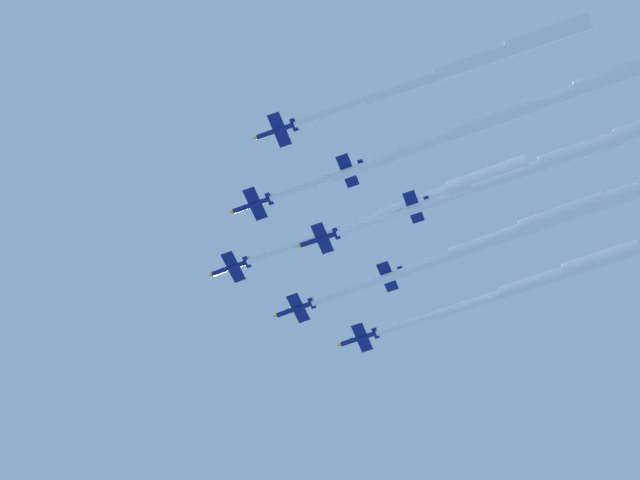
{
  "coord_description": "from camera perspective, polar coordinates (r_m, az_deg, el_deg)",
  "views": [
    {
      "loc": [
        86.32,
        30.12,
        -44.16
      ],
      "look_at": [
        0.0,
        0.0,
        194.73
      ],
      "focal_mm": 65.73,
      "sensor_mm": 36.0,
      "label": 1
    }
  ],
  "objects": [
    {
      "name": "jet_lead",
      "position": [
        255.4,
        4.97,
        1.96
      ],
      "size": [
        8.36,
        74.59,
        4.26
      ],
      "color": "navy"
    },
    {
      "name": "jet_port_inner",
      "position": [
        248.1,
        5.43,
        4.8
      ],
      "size": [
        8.21,
        67.77,
        4.28
      ],
      "color": "navy"
    },
    {
      "name": "jet_starboard_inner",
      "position": [
        257.25,
        8.45,
        0.07
      ],
      "size": [
        8.92,
        76.86,
        4.34
      ],
      "color": "navy"
    },
    {
      "name": "jet_port_mid",
      "position": [
        254.77,
        9.41,
        3.19
      ],
      "size": [
        8.12,
        73.58,
        4.35
      ],
      "color": "navy"
    },
    {
      "name": "jet_starboard_mid",
      "position": [
        246.65,
        7.74,
        8.65
      ],
      "size": [
        8.15,
        74.05,
        4.31
      ],
      "color": "navy"
    },
    {
      "name": "jet_port_outer",
      "position": [
        265.97,
        10.62,
        -1.92
      ],
      "size": [
        8.2,
        70.93,
        4.26
      ],
      "color": "navy"
    },
    {
      "name": "jet_starboard_outer",
      "position": [
        249.88,
        11.02,
        6.71
      ],
      "size": [
        8.18,
        74.63,
        4.31
      ],
      "color": "navy"
    },
    {
      "name": "jet_trail_port",
      "position": [
        259.09,
        12.33,
        1.36
      ],
      "size": [
        8.2,
        72.86,
        4.34
      ],
      "color": "navy"
    },
    {
      "name": "jet_trail_starboard",
      "position": [
        256.2,
        13.02,
        4.45
      ],
      "size": [
        8.19,
        67.47,
        4.27
      ],
      "color": "navy"
    }
  ]
}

